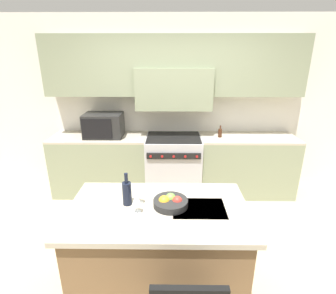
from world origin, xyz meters
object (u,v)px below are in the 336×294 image
at_px(wine_glass_far, 139,190).
at_px(oil_bottle_on_counter, 220,133).
at_px(range_stove, 173,165).
at_px(wine_glass_near, 137,199).
at_px(wine_bottle, 127,193).
at_px(fruit_bowl, 170,202).
at_px(microwave, 104,125).

height_order(wine_glass_far, oil_bottle_on_counter, oil_bottle_on_counter).
bearing_deg(range_stove, wine_glass_near, -98.89).
bearing_deg(wine_glass_near, oil_bottle_on_counter, 63.03).
relative_size(range_stove, wine_glass_near, 5.04).
relative_size(wine_bottle, wine_glass_far, 1.56).
bearing_deg(fruit_bowl, microwave, 118.21).
bearing_deg(oil_bottle_on_counter, wine_glass_near, -116.97).
bearing_deg(wine_bottle, oil_bottle_on_counter, 59.22).
distance_m(microwave, wine_glass_far, 2.02).
xyz_separation_m(microwave, oil_bottle_on_counter, (1.77, -0.01, -0.11)).
height_order(microwave, wine_bottle, microwave).
bearing_deg(oil_bottle_on_counter, microwave, 179.61).
relative_size(wine_glass_near, fruit_bowl, 0.64).
distance_m(wine_glass_near, wine_glass_far, 0.14).
bearing_deg(wine_bottle, fruit_bowl, -2.83).
bearing_deg(fruit_bowl, wine_glass_far, 172.41).
distance_m(wine_glass_near, oil_bottle_on_counter, 2.24).
bearing_deg(wine_bottle, wine_glass_near, -52.16).
xyz_separation_m(wine_glass_near, wine_glass_far, (0.00, 0.14, 0.00)).
distance_m(microwave, fruit_bowl, 2.17).
height_order(microwave, wine_glass_far, microwave).
height_order(range_stove, fruit_bowl, fruit_bowl).
xyz_separation_m(range_stove, microwave, (-1.06, 0.02, 0.65)).
relative_size(wine_bottle, wine_glass_near, 1.56).
bearing_deg(fruit_bowl, wine_bottle, 177.17).
distance_m(microwave, wine_glass_near, 2.15).
height_order(microwave, fruit_bowl, microwave).
relative_size(microwave, wine_glass_near, 3.02).
distance_m(range_stove, wine_glass_near, 2.10).
relative_size(fruit_bowl, oil_bottle_on_counter, 1.62).
bearing_deg(oil_bottle_on_counter, wine_bottle, -120.78).
relative_size(range_stove, microwave, 1.67).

